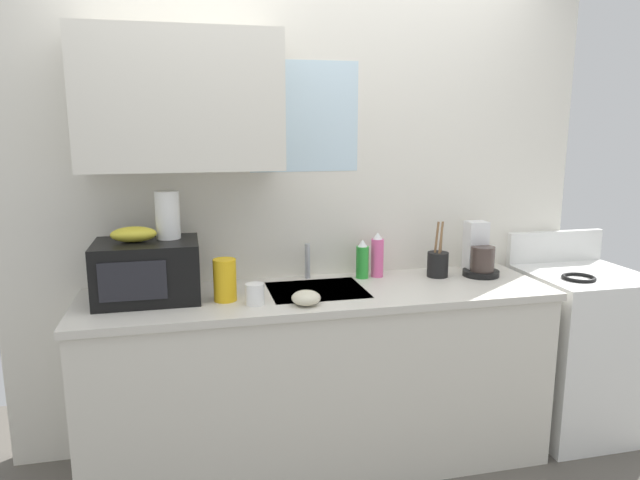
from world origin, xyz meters
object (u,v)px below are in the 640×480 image
object	(u,v)px
dish_soap_bottle_green	(362,260)
dish_soap_bottle_pink	(377,256)
banana_bunch	(134,234)
utensil_crock	(438,263)
stove_range	(578,350)
small_bowl	(306,298)
cereal_canister	(225,280)
paper_towel_roll	(168,215)
mug_white	(255,294)
microwave	(147,271)
coffee_maker	(479,255)

from	to	relation	value
dish_soap_bottle_green	dish_soap_bottle_pink	world-z (taller)	dish_soap_bottle_pink
banana_bunch	dish_soap_bottle_pink	xyz separation A→B (m)	(1.20, 0.14, -0.19)
dish_soap_bottle_green	utensil_crock	distance (m)	0.40
stove_range	banana_bunch	world-z (taller)	banana_bunch
dish_soap_bottle_pink	small_bowl	distance (m)	0.61
cereal_canister	paper_towel_roll	bearing A→B (deg)	147.99
mug_white	utensil_crock	world-z (taller)	utensil_crock
banana_bunch	dish_soap_bottle_pink	world-z (taller)	banana_bunch
dish_soap_bottle_green	cereal_canister	bearing A→B (deg)	-162.11
dish_soap_bottle_green	utensil_crock	size ratio (longest dim) A/B	0.68
paper_towel_roll	dish_soap_bottle_green	distance (m)	1.01
stove_range	paper_towel_roll	distance (m)	2.32
stove_range	small_bowl	xyz separation A→B (m)	(-1.58, -0.20, 0.47)
utensil_crock	small_bowl	xyz separation A→B (m)	(-0.77, -0.32, -0.04)
stove_range	microwave	bearing A→B (deg)	178.87
banana_bunch	dish_soap_bottle_green	bearing A→B (deg)	6.84
stove_range	paper_towel_roll	size ratio (longest dim) A/B	4.91
microwave	coffee_maker	world-z (taller)	coffee_maker
microwave	paper_towel_roll	distance (m)	0.27
stove_range	banana_bunch	bearing A→B (deg)	178.85
paper_towel_roll	cereal_canister	size ratio (longest dim) A/B	1.14
stove_range	small_bowl	distance (m)	1.67
microwave	mug_white	bearing A→B (deg)	-22.10
microwave	dish_soap_bottle_pink	distance (m)	1.16
coffee_maker	banana_bunch	bearing A→B (deg)	-178.08
coffee_maker	dish_soap_bottle_green	size ratio (longest dim) A/B	1.38
stove_range	banana_bunch	distance (m)	2.44
coffee_maker	dish_soap_bottle_green	distance (m)	0.63
dish_soap_bottle_pink	microwave	bearing A→B (deg)	-172.80
cereal_canister	utensil_crock	size ratio (longest dim) A/B	0.65
microwave	utensil_crock	size ratio (longest dim) A/B	1.55
dish_soap_bottle_green	mug_white	distance (m)	0.68
mug_white	utensil_crock	size ratio (longest dim) A/B	0.32
paper_towel_roll	dish_soap_bottle_pink	xyz separation A→B (m)	(1.05, 0.09, -0.27)
cereal_canister	mug_white	xyz separation A→B (m)	(0.12, -0.09, -0.05)
cereal_canister	banana_bunch	bearing A→B (deg)	165.62
mug_white	utensil_crock	bearing A→B (deg)	14.64
coffee_maker	cereal_canister	world-z (taller)	coffee_maker
dish_soap_bottle_green	cereal_canister	size ratio (longest dim) A/B	1.05
paper_towel_roll	dish_soap_bottle_pink	bearing A→B (deg)	5.10
microwave	utensil_crock	distance (m)	1.46
coffee_maker	mug_white	xyz separation A→B (m)	(-1.22, -0.25, -0.06)
microwave	banana_bunch	xyz separation A→B (m)	(-0.05, 0.00, 0.17)
stove_range	coffee_maker	size ratio (longest dim) A/B	3.86
stove_range	cereal_canister	world-z (taller)	cereal_canister
stove_range	microwave	distance (m)	2.34
dish_soap_bottle_green	utensil_crock	world-z (taller)	utensil_crock
microwave	paper_towel_roll	xyz separation A→B (m)	(0.10, 0.05, 0.24)
dish_soap_bottle_pink	cereal_canister	xyz separation A→B (m)	(-0.81, -0.24, -0.01)
small_bowl	stove_range	bearing A→B (deg)	7.32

